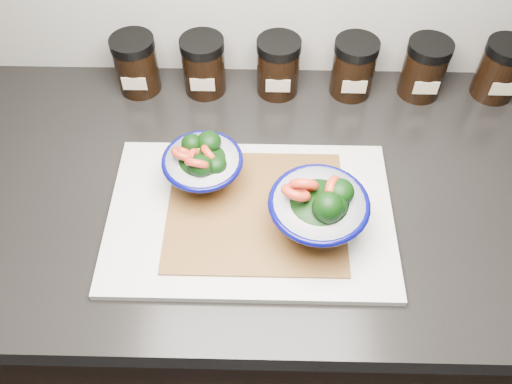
{
  "coord_description": "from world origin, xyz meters",
  "views": [
    {
      "loc": [
        -0.15,
        0.88,
        1.61
      ],
      "look_at": [
        -0.16,
        1.39,
        0.96
      ],
      "focal_mm": 38.0,
      "sensor_mm": 36.0,
      "label": 1
    }
  ],
  "objects_px": {
    "spice_jar_a": "(136,64)",
    "spice_jar_d": "(353,67)",
    "cutting_board": "(250,216)",
    "spice_jar_e": "(424,68)",
    "spice_jar_c": "(278,66)",
    "spice_jar_f": "(500,69)",
    "spice_jar_b": "(204,65)",
    "bowl_left": "(203,166)",
    "bowl_right": "(319,210)"
  },
  "relations": [
    {
      "from": "bowl_right",
      "to": "spice_jar_e",
      "type": "distance_m",
      "value": 0.4
    },
    {
      "from": "spice_jar_b",
      "to": "spice_jar_c",
      "type": "relative_size",
      "value": 1.0
    },
    {
      "from": "spice_jar_a",
      "to": "spice_jar_c",
      "type": "xyz_separation_m",
      "value": [
        0.27,
        0.0,
        0.0
      ]
    },
    {
      "from": "bowl_right",
      "to": "spice_jar_e",
      "type": "bearing_deg",
      "value": 57.64
    },
    {
      "from": "bowl_left",
      "to": "spice_jar_a",
      "type": "height_order",
      "value": "bowl_left"
    },
    {
      "from": "spice_jar_b",
      "to": "cutting_board",
      "type": "bearing_deg",
      "value": -72.69
    },
    {
      "from": "spice_jar_f",
      "to": "spice_jar_e",
      "type": "bearing_deg",
      "value": 180.0
    },
    {
      "from": "spice_jar_a",
      "to": "spice_jar_d",
      "type": "relative_size",
      "value": 1.0
    },
    {
      "from": "spice_jar_b",
      "to": "spice_jar_d",
      "type": "xyz_separation_m",
      "value": [
        0.28,
        0.0,
        0.0
      ]
    },
    {
      "from": "spice_jar_b",
      "to": "spice_jar_e",
      "type": "relative_size",
      "value": 1.0
    },
    {
      "from": "bowl_left",
      "to": "spice_jar_b",
      "type": "relative_size",
      "value": 1.14
    },
    {
      "from": "spice_jar_c",
      "to": "spice_jar_f",
      "type": "relative_size",
      "value": 1.0
    },
    {
      "from": "spice_jar_b",
      "to": "spice_jar_f",
      "type": "relative_size",
      "value": 1.0
    },
    {
      "from": "spice_jar_e",
      "to": "spice_jar_a",
      "type": "bearing_deg",
      "value": 180.0
    },
    {
      "from": "cutting_board",
      "to": "bowl_right",
      "type": "xyz_separation_m",
      "value": [
        0.1,
        -0.03,
        0.06
      ]
    },
    {
      "from": "spice_jar_f",
      "to": "bowl_left",
      "type": "bearing_deg",
      "value": -154.96
    },
    {
      "from": "spice_jar_b",
      "to": "bowl_left",
      "type": "bearing_deg",
      "value": -85.56
    },
    {
      "from": "spice_jar_f",
      "to": "spice_jar_d",
      "type": "bearing_deg",
      "value": 180.0
    },
    {
      "from": "spice_jar_c",
      "to": "spice_jar_e",
      "type": "relative_size",
      "value": 1.0
    },
    {
      "from": "spice_jar_e",
      "to": "spice_jar_f",
      "type": "height_order",
      "value": "same"
    },
    {
      "from": "bowl_right",
      "to": "spice_jar_e",
      "type": "relative_size",
      "value": 1.33
    },
    {
      "from": "spice_jar_c",
      "to": "spice_jar_e",
      "type": "bearing_deg",
      "value": 0.0
    },
    {
      "from": "spice_jar_a",
      "to": "spice_jar_e",
      "type": "bearing_deg",
      "value": 0.0
    },
    {
      "from": "spice_jar_b",
      "to": "spice_jar_f",
      "type": "xyz_separation_m",
      "value": [
        0.55,
        0.0,
        0.0
      ]
    },
    {
      "from": "cutting_board",
      "to": "bowl_right",
      "type": "relative_size",
      "value": 3.0
    },
    {
      "from": "bowl_right",
      "to": "spice_jar_f",
      "type": "bearing_deg",
      "value": 43.56
    },
    {
      "from": "bowl_left",
      "to": "spice_jar_a",
      "type": "xyz_separation_m",
      "value": [
        -0.15,
        0.25,
        -0.0
      ]
    },
    {
      "from": "bowl_left",
      "to": "spice_jar_f",
      "type": "relative_size",
      "value": 1.14
    },
    {
      "from": "cutting_board",
      "to": "spice_jar_a",
      "type": "relative_size",
      "value": 3.98
    },
    {
      "from": "bowl_right",
      "to": "spice_jar_b",
      "type": "height_order",
      "value": "bowl_right"
    },
    {
      "from": "spice_jar_e",
      "to": "spice_jar_d",
      "type": "bearing_deg",
      "value": 180.0
    },
    {
      "from": "cutting_board",
      "to": "spice_jar_d",
      "type": "bearing_deg",
      "value": 59.15
    },
    {
      "from": "cutting_board",
      "to": "spice_jar_d",
      "type": "height_order",
      "value": "spice_jar_d"
    },
    {
      "from": "spice_jar_c",
      "to": "spice_jar_f",
      "type": "height_order",
      "value": "same"
    },
    {
      "from": "spice_jar_e",
      "to": "bowl_left",
      "type": "bearing_deg",
      "value": -147.58
    },
    {
      "from": "spice_jar_e",
      "to": "spice_jar_f",
      "type": "distance_m",
      "value": 0.14
    },
    {
      "from": "bowl_left",
      "to": "spice_jar_c",
      "type": "height_order",
      "value": "bowl_left"
    },
    {
      "from": "cutting_board",
      "to": "spice_jar_e",
      "type": "bearing_deg",
      "value": 44.29
    },
    {
      "from": "spice_jar_a",
      "to": "spice_jar_b",
      "type": "distance_m",
      "value": 0.13
    },
    {
      "from": "spice_jar_b",
      "to": "spice_jar_f",
      "type": "distance_m",
      "value": 0.55
    },
    {
      "from": "bowl_left",
      "to": "bowl_right",
      "type": "bearing_deg",
      "value": -26.27
    },
    {
      "from": "bowl_right",
      "to": "spice_jar_f",
      "type": "xyz_separation_m",
      "value": [
        0.35,
        0.34,
        -0.01
      ]
    },
    {
      "from": "spice_jar_d",
      "to": "spice_jar_e",
      "type": "bearing_deg",
      "value": 0.0
    },
    {
      "from": "cutting_board",
      "to": "spice_jar_b",
      "type": "relative_size",
      "value": 3.98
    },
    {
      "from": "spice_jar_b",
      "to": "bowl_right",
      "type": "bearing_deg",
      "value": -59.6
    },
    {
      "from": "spice_jar_f",
      "to": "spice_jar_a",
      "type": "bearing_deg",
      "value": 180.0
    },
    {
      "from": "spice_jar_d",
      "to": "spice_jar_f",
      "type": "distance_m",
      "value": 0.27
    },
    {
      "from": "spice_jar_c",
      "to": "spice_jar_f",
      "type": "distance_m",
      "value": 0.41
    },
    {
      "from": "bowl_right",
      "to": "spice_jar_a",
      "type": "bearing_deg",
      "value": 133.9
    },
    {
      "from": "bowl_left",
      "to": "spice_jar_b",
      "type": "height_order",
      "value": "bowl_left"
    }
  ]
}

